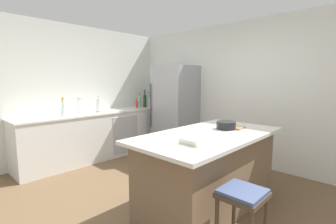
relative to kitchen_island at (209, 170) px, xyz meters
name	(u,v)px	position (x,y,z in m)	size (l,w,h in m)	color
ground_plane	(149,201)	(-0.60, -0.44, -0.46)	(7.20, 7.20, 0.00)	brown
wall_rear	(237,93)	(-0.60, 1.81, 0.84)	(6.00, 0.10, 2.60)	silver
wall_left	(63,93)	(-3.05, -0.44, 0.84)	(0.10, 6.00, 2.60)	silver
counter_run_left	(100,134)	(-2.67, 0.11, 0.00)	(0.68, 3.13, 0.92)	silver
kitchen_island	(209,170)	(0.00, 0.00, 0.00)	(1.03, 1.95, 0.91)	#7A6047
refrigerator	(175,110)	(-1.80, 1.39, 0.46)	(0.79, 0.75, 1.84)	#93969B
bar_stool	(242,202)	(0.71, -0.55, 0.05)	(0.36, 0.36, 0.63)	#473828
sink_faucet	(79,105)	(-2.72, -0.29, 0.61)	(0.15, 0.05, 0.30)	silver
flower_vase	(63,110)	(-2.68, -0.61, 0.56)	(0.08, 0.08, 0.32)	silver
paper_towel_roll	(99,105)	(-2.65, 0.08, 0.59)	(0.14, 0.14, 0.31)	gray
olive_oil_bottle	(154,101)	(-2.64, 1.55, 0.57)	(0.06, 0.06, 0.29)	olive
syrup_bottle	(149,102)	(-2.69, 1.46, 0.56)	(0.07, 0.07, 0.26)	#5B3319
soda_bottle	(149,101)	(-2.61, 1.37, 0.59)	(0.07, 0.07, 0.34)	silver
wine_bottle	(145,101)	(-2.64, 1.26, 0.61)	(0.07, 0.07, 0.40)	#19381E
gin_bottle	(140,102)	(-2.73, 1.18, 0.58)	(0.08, 0.08, 0.30)	#8CB79E
hot_sauce_bottle	(137,104)	(-2.71, 1.08, 0.54)	(0.05, 0.05, 0.22)	red
cookbook_stack	(193,141)	(0.15, -0.51, 0.48)	(0.23, 0.19, 0.06)	silver
mixing_bowl	(226,125)	(0.01, 0.37, 0.50)	(0.25, 0.25, 0.10)	black
cutting_board	(231,127)	(0.02, 0.49, 0.46)	(0.33, 0.25, 0.02)	#9E7042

